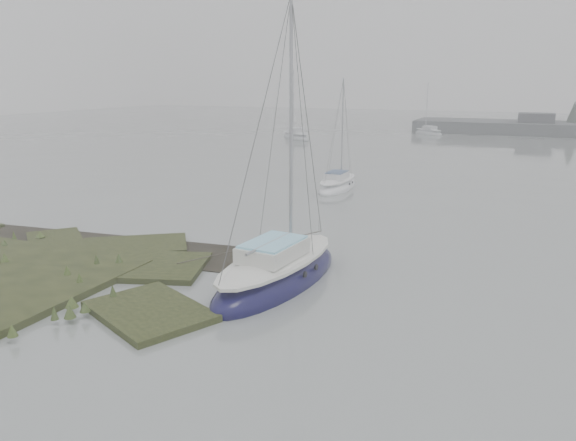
% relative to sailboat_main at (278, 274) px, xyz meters
% --- Properties ---
extents(ground, '(160.00, 160.00, 0.00)m').
position_rel_sailboat_main_xyz_m(ground, '(-2.74, 26.78, -0.30)').
color(ground, slate).
rests_on(ground, ground).
extents(sailboat_main, '(2.87, 6.98, 9.60)m').
position_rel_sailboat_main_xyz_m(sailboat_main, '(0.00, 0.00, 0.00)').
color(sailboat_main, '#0E0C35').
rests_on(sailboat_main, ground).
extents(sailboat_white, '(1.63, 4.95, 6.98)m').
position_rel_sailboat_main_xyz_m(sailboat_white, '(-3.34, 15.98, -0.08)').
color(sailboat_white, white).
rests_on(sailboat_white, ground).
extents(sailboat_far_a, '(5.32, 5.23, 7.93)m').
position_rel_sailboat_main_xyz_m(sailboat_far_a, '(-16.85, 41.78, -0.05)').
color(sailboat_far_a, '#ACB0B5').
rests_on(sailboat_far_a, ground).
extents(sailboat_far_c, '(4.42, 4.20, 6.48)m').
position_rel_sailboat_main_xyz_m(sailboat_far_c, '(-4.37, 52.90, -0.10)').
color(sailboat_far_c, '#A6ABB0').
rests_on(sailboat_far_c, ground).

